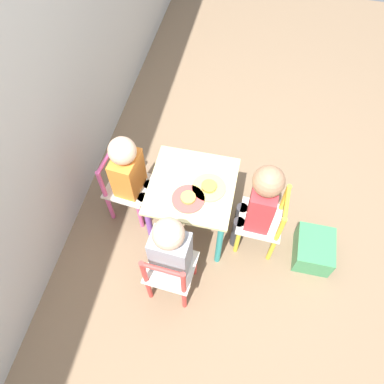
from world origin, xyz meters
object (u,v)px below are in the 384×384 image
object	(u,v)px
kids_table	(192,194)
child_front	(259,202)
child_left	(172,249)
plate_left	(188,199)
chair_pink	(125,187)
chair_red	(170,272)
child_back	(131,174)
plate_front	(209,187)
chair_yellow	(264,222)
storage_bin	(314,250)

from	to	relation	value
kids_table	child_front	xyz separation A→B (m)	(-0.02, -0.39, 0.07)
child_left	plate_left	world-z (taller)	child_left
chair_pink	chair_red	bearing A→B (deg)	-133.99
child_left	plate_left	distance (m)	0.29
child_front	child_back	size ratio (longest dim) A/B	1.06
kids_table	plate_front	size ratio (longest dim) A/B	2.56
plate_front	chair_pink	bearing A→B (deg)	85.25
chair_pink	chair_yellow	bearing A→B (deg)	-88.29
chair_yellow	child_back	distance (m)	0.85
child_front	child_back	xyz separation A→B (m)	(0.05, 0.77, -0.03)
child_back	plate_front	size ratio (longest dim) A/B	3.78
child_left	child_back	xyz separation A→B (m)	(0.42, 0.36, -0.01)
chair_yellow	plate_front	size ratio (longest dim) A/B	2.75
storage_bin	chair_yellow	bearing A→B (deg)	84.57
child_back	plate_front	xyz separation A→B (m)	(-0.04, -0.48, 0.06)
chair_pink	child_left	world-z (taller)	child_left
kids_table	chair_red	world-z (taller)	chair_red
chair_pink	child_back	world-z (taller)	child_back
chair_red	child_back	world-z (taller)	child_back
chair_red	child_front	xyz separation A→B (m)	(0.43, -0.41, 0.20)
chair_pink	plate_left	world-z (taller)	chair_pink
chair_yellow	storage_bin	bearing A→B (deg)	86.92
chair_red	storage_bin	distance (m)	0.92
chair_pink	plate_left	xyz separation A→B (m)	(-0.14, -0.44, 0.24)
chair_pink	plate_front	world-z (taller)	chair_pink
plate_front	plate_left	bearing A→B (deg)	135.00
chair_yellow	storage_bin	world-z (taller)	chair_yellow
child_front	plate_front	bearing A→B (deg)	-90.79
chair_pink	child_left	bearing A→B (deg)	-129.91
chair_red	plate_left	bearing A→B (deg)	-91.04
kids_table	child_left	bearing A→B (deg)	176.24
child_left	child_back	distance (m)	0.55
chair_yellow	child_back	world-z (taller)	child_back
child_front	chair_yellow	bearing A→B (deg)	90.00
chair_yellow	child_back	bearing A→B (deg)	-91.58
kids_table	plate_left	world-z (taller)	plate_left
kids_table	plate_front	distance (m)	0.14
child_front	child_back	world-z (taller)	child_front
child_back	chair_yellow	bearing A→B (deg)	-88.16
child_front	plate_left	xyz separation A→B (m)	(-0.08, 0.39, 0.04)
chair_red	plate_front	world-z (taller)	chair_red
child_left	storage_bin	bearing A→B (deg)	-153.94
child_front	storage_bin	xyz separation A→B (m)	(-0.03, -0.40, -0.37)
child_left	storage_bin	size ratio (longest dim) A/B	2.76
plate_left	child_back	bearing A→B (deg)	70.48
child_back	child_left	bearing A→B (deg)	-134.03
storage_bin	chair_pink	bearing A→B (deg)	85.56
child_front	child_left	size ratio (longest dim) A/B	1.03
child_front	plate_left	bearing A→B (deg)	-75.79
child_left	child_back	bearing A→B (deg)	-46.05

